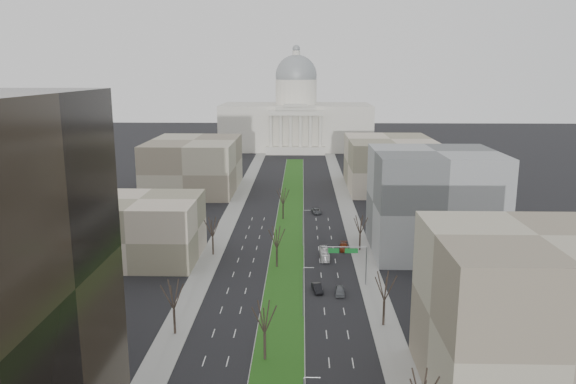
% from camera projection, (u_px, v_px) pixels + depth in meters
% --- Properties ---
extents(ground, '(600.00, 600.00, 0.00)m').
position_uv_depth(ground, '(290.00, 220.00, 161.29)').
color(ground, black).
rests_on(ground, ground).
extents(median, '(8.00, 222.03, 0.20)m').
position_uv_depth(median, '(290.00, 220.00, 160.28)').
color(median, '#999993').
rests_on(median, ground).
extents(sidewalk_left, '(5.00, 330.00, 0.15)m').
position_uv_depth(sidewalk_left, '(216.00, 245.00, 137.29)').
color(sidewalk_left, gray).
rests_on(sidewalk_left, ground).
extents(sidewalk_right, '(5.00, 330.00, 0.15)m').
position_uv_depth(sidewalk_right, '(360.00, 247.00, 136.43)').
color(sidewalk_right, gray).
rests_on(sidewalk_right, ground).
extents(capitol, '(80.00, 46.00, 55.00)m').
position_uv_depth(capitol, '(296.00, 118.00, 303.90)').
color(capitol, beige).
rests_on(capitol, ground).
extents(building_beige_left, '(26.00, 22.00, 14.00)m').
position_uv_depth(building_beige_left, '(141.00, 229.00, 126.43)').
color(building_beige_left, gray).
rests_on(building_beige_left, ground).
extents(building_tan_right, '(26.00, 24.00, 22.00)m').
position_uv_depth(building_tan_right, '(531.00, 317.00, 72.19)').
color(building_tan_right, gray).
rests_on(building_tan_right, ground).
extents(building_grey_right, '(28.00, 26.00, 24.00)m').
position_uv_depth(building_grey_right, '(433.00, 202.00, 130.55)').
color(building_grey_right, slate).
rests_on(building_grey_right, ground).
extents(building_far_left, '(30.00, 40.00, 18.00)m').
position_uv_depth(building_far_left, '(194.00, 165.00, 199.30)').
color(building_far_left, gray).
rests_on(building_far_left, ground).
extents(building_far_right, '(30.00, 40.00, 18.00)m').
position_uv_depth(building_far_right, '(390.00, 164.00, 202.46)').
color(building_far_right, gray).
rests_on(building_far_right, ground).
extents(tree_left_mid, '(5.40, 5.40, 9.72)m').
position_uv_depth(tree_left_mid, '(173.00, 294.00, 89.90)').
color(tree_left_mid, black).
rests_on(tree_left_mid, ground).
extents(tree_left_far, '(5.28, 5.28, 9.50)m').
position_uv_depth(tree_left_far, '(212.00, 227.00, 129.00)').
color(tree_left_far, black).
rests_on(tree_left_far, ground).
extents(tree_right_mid, '(5.52, 5.52, 9.94)m').
position_uv_depth(tree_right_mid, '(385.00, 286.00, 92.93)').
color(tree_right_mid, black).
rests_on(tree_right_mid, ground).
extents(tree_right_far, '(5.04, 5.04, 9.07)m').
position_uv_depth(tree_right_far, '(360.00, 224.00, 132.13)').
color(tree_right_far, black).
rests_on(tree_right_far, ground).
extents(tree_median_a, '(5.40, 5.40, 9.72)m').
position_uv_depth(tree_median_a, '(264.00, 316.00, 81.71)').
color(tree_median_a, black).
rests_on(tree_median_a, ground).
extents(tree_median_b, '(5.40, 5.40, 9.72)m').
position_uv_depth(tree_median_b, '(277.00, 237.00, 120.78)').
color(tree_median_b, black).
rests_on(tree_median_b, ground).
extents(tree_median_c, '(5.40, 5.40, 9.72)m').
position_uv_depth(tree_median_c, '(283.00, 196.00, 159.85)').
color(tree_median_c, black).
rests_on(tree_median_c, ground).
extents(streetlamp_median_b, '(1.90, 0.20, 9.16)m').
position_uv_depth(streetlamp_median_b, '(304.00, 291.00, 96.69)').
color(streetlamp_median_b, gray).
rests_on(streetlamp_median_b, ground).
extents(streetlamp_median_c, '(1.90, 0.20, 9.16)m').
position_uv_depth(streetlamp_median_c, '(303.00, 227.00, 135.76)').
color(streetlamp_median_c, gray).
rests_on(streetlamp_median_c, ground).
extents(mast_arm_signs, '(9.12, 0.24, 8.09)m').
position_uv_depth(mast_arm_signs, '(353.00, 256.00, 110.85)').
color(mast_arm_signs, gray).
rests_on(mast_arm_signs, ground).
extents(car_grey_near, '(1.97, 4.53, 1.52)m').
position_uv_depth(car_grey_near, '(340.00, 291.00, 107.34)').
color(car_grey_near, '#575B60').
rests_on(car_grey_near, ground).
extents(car_black, '(2.35, 4.79, 1.51)m').
position_uv_depth(car_black, '(317.00, 288.00, 108.78)').
color(car_black, black).
rests_on(car_black, ground).
extents(car_red, '(2.37, 5.29, 1.51)m').
position_uv_depth(car_red, '(344.00, 247.00, 133.98)').
color(car_red, '#61220D').
rests_on(car_red, ground).
extents(car_grey_far, '(2.99, 5.39, 1.43)m').
position_uv_depth(car_grey_far, '(316.00, 211.00, 168.04)').
color(car_grey_far, '#46484D').
rests_on(car_grey_far, ground).
extents(box_van, '(2.09, 7.89, 2.18)m').
position_uv_depth(box_van, '(324.00, 254.00, 127.77)').
color(box_van, silver).
rests_on(box_van, ground).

